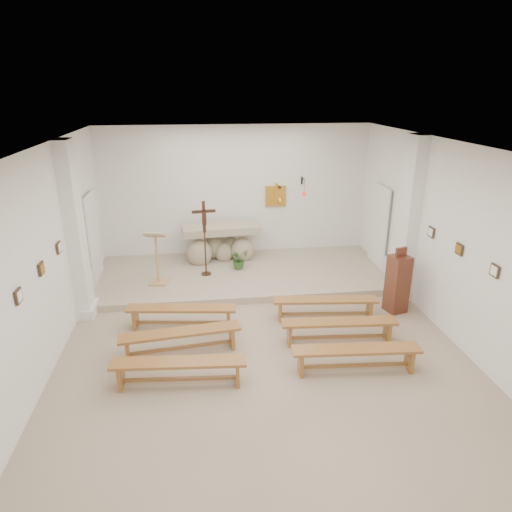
{
  "coord_description": "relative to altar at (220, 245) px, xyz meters",
  "views": [
    {
      "loc": [
        -1.02,
        -6.75,
        4.37
      ],
      "look_at": [
        0.08,
        1.6,
        1.24
      ],
      "focal_mm": 32.0,
      "sensor_mm": 36.0,
      "label": 1
    }
  ],
  "objects": [
    {
      "name": "gold_wall_relief",
      "position": [
        1.53,
        0.56,
        1.11
      ],
      "size": [
        0.55,
        0.04,
        0.55
      ],
      "primitive_type": "cube",
      "color": "gold",
      "rests_on": "wall_back"
    },
    {
      "name": "sanctuary_lamp",
      "position": [
        2.23,
        0.31,
        1.27
      ],
      "size": [
        0.11,
        0.36,
        0.44
      ],
      "color": "black",
      "rests_on": "wall_back"
    },
    {
      "name": "station_frame_left_rear",
      "position": [
        -2.99,
        -3.2,
        1.18
      ],
      "size": [
        0.03,
        0.2,
        0.2
      ],
      "primitive_type": "cube",
      "color": "#3C2A1A",
      "rests_on": "wall_left"
    },
    {
      "name": "pilaster_left",
      "position": [
        -2.89,
        -2.4,
        1.21
      ],
      "size": [
        0.26,
        0.55,
        3.5
      ],
      "primitive_type": "cube",
      "color": "white",
      "rests_on": "ground"
    },
    {
      "name": "bench_right_second",
      "position": [
        1.89,
        -4.16,
        -0.21
      ],
      "size": [
        2.1,
        0.49,
        0.44
      ],
      "rotation": [
        0.0,
        0.0,
        -0.08
      ],
      "color": "#A2702F",
      "rests_on": "ground"
    },
    {
      "name": "crucifix_stand",
      "position": [
        -0.41,
        -0.99,
        0.65
      ],
      "size": [
        0.54,
        0.24,
        1.8
      ],
      "rotation": [
        0.0,
        0.0,
        0.11
      ],
      "color": "#3D1E13",
      "rests_on": "sanctuary_platform"
    },
    {
      "name": "radiator_left",
      "position": [
        -2.95,
        -1.7,
        -0.27
      ],
      "size": [
        0.1,
        0.85,
        0.52
      ],
      "primitive_type": "cube",
      "color": "silver",
      "rests_on": "ground"
    },
    {
      "name": "wall_left",
      "position": [
        -3.01,
        -4.4,
        1.21
      ],
      "size": [
        0.02,
        10.0,
        3.5
      ],
      "primitive_type": "cube",
      "color": "white",
      "rests_on": "ground"
    },
    {
      "name": "bench_left_second",
      "position": [
        -0.93,
        -4.16,
        -0.21
      ],
      "size": [
        2.1,
        0.57,
        0.44
      ],
      "rotation": [
        0.0,
        0.0,
        0.12
      ],
      "color": "#A2702F",
      "rests_on": "ground"
    },
    {
      "name": "bench_left_third",
      "position": [
        -0.93,
        -5.07,
        -0.21
      ],
      "size": [
        2.1,
        0.49,
        0.44
      ],
      "rotation": [
        0.0,
        0.0,
        -0.08
      ],
      "color": "#A2702F",
      "rests_on": "ground"
    },
    {
      "name": "station_frame_left_front",
      "position": [
        -2.99,
        -5.2,
        1.18
      ],
      "size": [
        0.03,
        0.2,
        0.2
      ],
      "primitive_type": "cube",
      "color": "#3C2A1A",
      "rests_on": "wall_left"
    },
    {
      "name": "radiator_right",
      "position": [
        3.91,
        -1.7,
        -0.27
      ],
      "size": [
        0.1,
        0.85,
        0.52
      ],
      "primitive_type": "cube",
      "color": "silver",
      "rests_on": "ground"
    },
    {
      "name": "station_frame_right_mid",
      "position": [
        3.95,
        -4.2,
        1.18
      ],
      "size": [
        0.03,
        0.2,
        0.2
      ],
      "primitive_type": "cube",
      "color": "#3C2A1A",
      "rests_on": "wall_right"
    },
    {
      "name": "bench_right_front",
      "position": [
        1.89,
        -3.24,
        -0.21
      ],
      "size": [
        2.1,
        0.55,
        0.44
      ],
      "rotation": [
        0.0,
        0.0,
        -0.1
      ],
      "color": "#A2702F",
      "rests_on": "ground"
    },
    {
      "name": "wall_right",
      "position": [
        3.97,
        -4.4,
        1.21
      ],
      "size": [
        0.02,
        10.0,
        3.5
      ],
      "primitive_type": "cube",
      "color": "white",
      "rests_on": "ground"
    },
    {
      "name": "ground",
      "position": [
        0.48,
        -4.4,
        -0.54
      ],
      "size": [
        7.0,
        10.0,
        0.0
      ],
      "primitive_type": "cube",
      "color": "tan",
      "rests_on": "ground"
    },
    {
      "name": "altar",
      "position": [
        0.0,
        0.0,
        0.0
      ],
      "size": [
        2.02,
        0.94,
        1.01
      ],
      "rotation": [
        0.0,
        0.0,
        0.09
      ],
      "color": "tan",
      "rests_on": "sanctuary_platform"
    },
    {
      "name": "bench_right_third",
      "position": [
        1.89,
        -5.07,
        -0.21
      ],
      "size": [
        2.1,
        0.48,
        0.44
      ],
      "rotation": [
        0.0,
        0.0,
        -0.07
      ],
      "color": "#A2702F",
      "rests_on": "ground"
    },
    {
      "name": "lectern",
      "position": [
        -1.5,
        -1.38,
        0.24
      ],
      "size": [
        0.51,
        0.45,
        1.28
      ],
      "rotation": [
        0.0,
        0.0,
        -0.16
      ],
      "color": "tan",
      "rests_on": "sanctuary_platform"
    },
    {
      "name": "station_frame_left_mid",
      "position": [
        -2.99,
        -4.2,
        1.18
      ],
      "size": [
        0.03,
        0.2,
        0.2
      ],
      "primitive_type": "cube",
      "color": "#3C2A1A",
      "rests_on": "wall_left"
    },
    {
      "name": "ceiling",
      "position": [
        0.48,
        -4.4,
        2.95
      ],
      "size": [
        7.0,
        10.0,
        0.02
      ],
      "primitive_type": "cube",
      "color": "silver",
      "rests_on": "wall_back"
    },
    {
      "name": "station_frame_right_front",
      "position": [
        3.95,
        -5.2,
        1.18
      ],
      "size": [
        0.03,
        0.2,
        0.2
      ],
      "primitive_type": "cube",
      "color": "#3C2A1A",
      "rests_on": "wall_right"
    },
    {
      "name": "potted_plant",
      "position": [
        0.41,
        -0.7,
        -0.14
      ],
      "size": [
        0.59,
        0.57,
        0.5
      ],
      "primitive_type": "imported",
      "rotation": [
        0.0,
        0.0,
        0.58
      ],
      "color": "#2F5A24",
      "rests_on": "sanctuary_platform"
    },
    {
      "name": "pilaster_right",
      "position": [
        3.85,
        -2.4,
        1.21
      ],
      "size": [
        0.26,
        0.55,
        3.5
      ],
      "primitive_type": "cube",
      "color": "white",
      "rests_on": "ground"
    },
    {
      "name": "sanctuary_platform",
      "position": [
        0.48,
        -0.9,
        -0.46
      ],
      "size": [
        6.98,
        3.0,
        0.15
      ],
      "primitive_type": "cube",
      "color": "tan",
      "rests_on": "ground"
    },
    {
      "name": "wall_back",
      "position": [
        0.48,
        0.59,
        1.21
      ],
      "size": [
        7.0,
        0.02,
        3.5
      ],
      "primitive_type": "cube",
      "color": "white",
      "rests_on": "ground"
    },
    {
      "name": "station_frame_right_rear",
      "position": [
        3.95,
        -3.2,
        1.18
      ],
      "size": [
        0.03,
        0.2,
        0.2
      ],
      "primitive_type": "cube",
      "color": "#3C2A1A",
      "rests_on": "wall_right"
    },
    {
      "name": "bench_left_front",
      "position": [
        -0.93,
        -3.24,
        -0.21
      ],
      "size": [
        2.1,
        0.61,
        0.44
      ],
      "rotation": [
        0.0,
        0.0,
        -0.13
      ],
      "color": "#A2702F",
      "rests_on": "ground"
    },
    {
      "name": "donation_pedestal",
      "position": [
        3.43,
        -3.09,
        0.08
      ],
      "size": [
        0.45,
        0.45,
        1.39
      ],
      "rotation": [
        0.0,
        0.0,
        0.25
      ],
      "color": "#5A2A19",
      "rests_on": "ground"
    }
  ]
}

